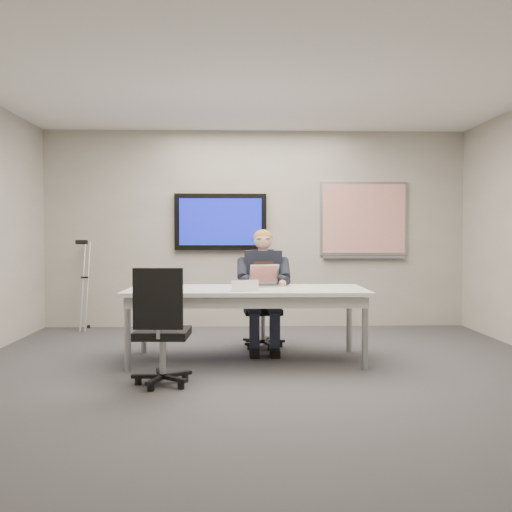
{
  "coord_description": "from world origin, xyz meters",
  "views": [
    {
      "loc": [
        -0.24,
        -5.16,
        1.3
      ],
      "look_at": [
        -0.06,
        0.78,
        1.09
      ],
      "focal_mm": 40.0,
      "sensor_mm": 36.0,
      "label": 1
    }
  ],
  "objects_px": {
    "office_chair_near": "(162,349)",
    "seated_person": "(264,302)",
    "conference_table": "(247,297)",
    "laptop": "(264,281)",
    "office_chair_far": "(262,321)"
  },
  "relations": [
    {
      "from": "office_chair_near",
      "to": "seated_person",
      "type": "bearing_deg",
      "value": -119.96
    },
    {
      "from": "conference_table",
      "to": "seated_person",
      "type": "xyz_separation_m",
      "value": [
        0.2,
        0.51,
        -0.12
      ]
    },
    {
      "from": "office_chair_near",
      "to": "seated_person",
      "type": "height_order",
      "value": "seated_person"
    },
    {
      "from": "conference_table",
      "to": "seated_person",
      "type": "bearing_deg",
      "value": 69.48
    },
    {
      "from": "office_chair_near",
      "to": "laptop",
      "type": "bearing_deg",
      "value": -125.09
    },
    {
      "from": "conference_table",
      "to": "office_chair_far",
      "type": "height_order",
      "value": "office_chair_far"
    },
    {
      "from": "office_chair_far",
      "to": "laptop",
      "type": "bearing_deg",
      "value": -93.5
    },
    {
      "from": "office_chair_far",
      "to": "seated_person",
      "type": "height_order",
      "value": "seated_person"
    },
    {
      "from": "office_chair_near",
      "to": "laptop",
      "type": "distance_m",
      "value": 1.62
    },
    {
      "from": "conference_table",
      "to": "office_chair_near",
      "type": "height_order",
      "value": "office_chair_near"
    },
    {
      "from": "conference_table",
      "to": "office_chair_near",
      "type": "bearing_deg",
      "value": -126.39
    },
    {
      "from": "laptop",
      "to": "conference_table",
      "type": "bearing_deg",
      "value": -143.84
    },
    {
      "from": "office_chair_far",
      "to": "seated_person",
      "type": "xyz_separation_m",
      "value": [
        0.0,
        -0.25,
        0.25
      ]
    },
    {
      "from": "office_chair_far",
      "to": "office_chair_near",
      "type": "bearing_deg",
      "value": -121.79
    },
    {
      "from": "conference_table",
      "to": "laptop",
      "type": "distance_m",
      "value": 0.34
    }
  ]
}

